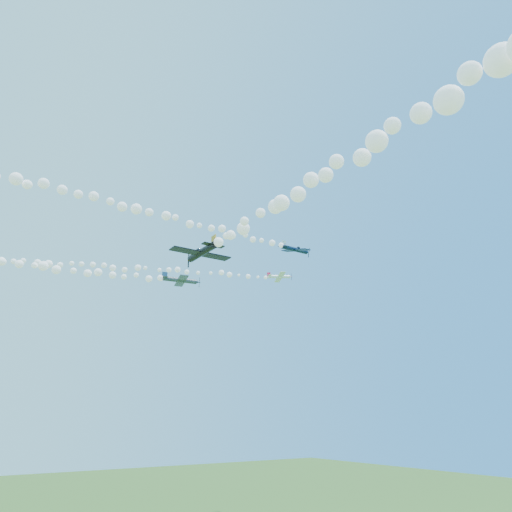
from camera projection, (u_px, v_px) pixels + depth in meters
plane_white at (280, 277)px, 104.34m from camera, size 6.24×6.59×1.70m
smoke_trail_white at (88, 266)px, 96.00m from camera, size 78.90×34.13×2.74m
plane_navy at (296, 250)px, 77.11m from camera, size 6.67×6.68×2.15m
smoke_trail_navy at (72, 192)px, 57.32m from camera, size 72.60×2.98×2.63m
plane_grey at (181, 280)px, 82.42m from camera, size 7.58×8.03×2.42m
plane_black at (201, 253)px, 56.85m from camera, size 8.38×8.09×2.24m
smoke_trail_black at (456, 89)px, 28.45m from camera, size 3.27×68.64×3.22m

